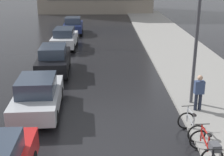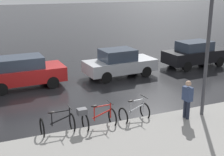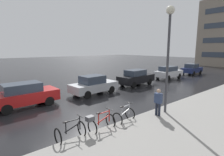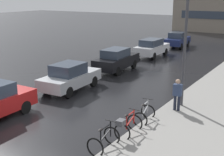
# 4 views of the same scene
# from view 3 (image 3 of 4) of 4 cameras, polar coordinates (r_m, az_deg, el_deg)

# --- Properties ---
(ground_plane) EXTENTS (140.00, 140.00, 0.00)m
(ground_plane) POSITION_cam_3_polar(r_m,az_deg,el_deg) (11.34, -18.47, -11.01)
(ground_plane) COLOR black
(bicycle_nearest) EXTENTS (0.74, 1.17, 1.01)m
(bicycle_nearest) POSITION_cam_3_polar(r_m,az_deg,el_deg) (7.98, -13.44, -16.70)
(bicycle_nearest) COLOR black
(bicycle_nearest) RESTS_ON ground
(bicycle_second) EXTENTS (0.77, 1.44, 1.00)m
(bicycle_second) POSITION_cam_3_polar(r_m,az_deg,el_deg) (8.44, -4.19, -14.18)
(bicycle_second) COLOR black
(bicycle_second) RESTS_ON ground
(bicycle_third) EXTENTS (0.81, 1.16, 0.99)m
(bicycle_third) POSITION_cam_3_polar(r_m,az_deg,el_deg) (9.51, 3.92, -12.11)
(bicycle_third) COLOR black
(bicycle_third) RESTS_ON ground
(car_red) EXTENTS (1.95, 4.19, 1.65)m
(car_red) POSITION_cam_3_polar(r_m,az_deg,el_deg) (13.13, -26.66, -4.89)
(car_red) COLOR #AD1919
(car_red) RESTS_ON ground
(car_silver) EXTENTS (2.03, 4.24, 1.63)m
(car_silver) POSITION_cam_3_polar(r_m,az_deg,el_deg) (15.08, -6.02, -2.26)
(car_silver) COLOR #B2B5BA
(car_silver) RESTS_ON ground
(car_black) EXTENTS (2.00, 4.48, 1.67)m
(car_black) POSITION_cam_3_polar(r_m,az_deg,el_deg) (18.80, 7.86, 0.19)
(car_black) COLOR black
(car_black) RESTS_ON ground
(car_white) EXTENTS (1.75, 4.13, 1.60)m
(car_white) POSITION_cam_3_polar(r_m,az_deg,el_deg) (23.90, 17.97, 1.80)
(car_white) COLOR silver
(car_white) RESTS_ON ground
(car_navy) EXTENTS (1.92, 3.90, 1.59)m
(car_navy) POSITION_cam_3_polar(r_m,az_deg,el_deg) (29.24, 24.60, 2.70)
(car_navy) COLOR navy
(car_navy) RESTS_ON ground
(pedestrian) EXTENTS (0.42, 0.27, 1.69)m
(pedestrian) POSITION_cam_3_polar(r_m,az_deg,el_deg) (10.21, 14.84, -7.50)
(pedestrian) COLOR #1E2333
(pedestrian) RESTS_ON ground
(streetlamp) EXTENTS (0.46, 0.46, 6.20)m
(streetlamp) POSITION_cam_3_polar(r_m,az_deg,el_deg) (10.48, 18.06, 11.54)
(streetlamp) COLOR #424247
(streetlamp) RESTS_ON ground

